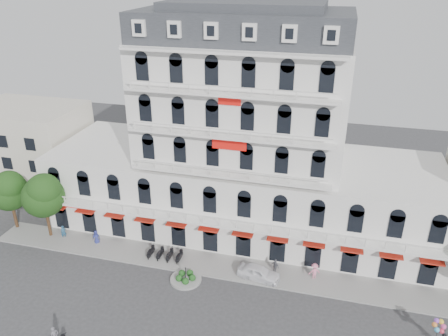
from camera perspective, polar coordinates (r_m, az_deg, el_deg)
ground at (r=40.90m, az=-3.71°, el=-20.28°), size 120.00×120.00×0.00m
sidewalk at (r=47.30m, az=-0.26°, el=-12.72°), size 53.00×4.00×0.16m
main_building at (r=49.92m, az=2.38°, el=2.56°), size 45.00×15.00×25.80m
flank_building_west at (r=65.75m, az=-23.74°, el=2.34°), size 14.00×10.00×12.00m
traffic_island at (r=45.68m, az=-5.01°, el=-14.14°), size 3.20×3.20×1.60m
parked_scooter_row at (r=48.89m, az=-7.68°, el=-11.67°), size 4.40×1.80×1.10m
tree_west_outer at (r=56.62m, az=-26.30°, el=-2.48°), size 4.50×4.48×7.76m
tree_west_inner at (r=53.12m, az=-22.56°, el=-3.12°), size 4.76×4.76×8.25m
parked_car at (r=45.54m, az=4.57°, el=-13.47°), size 4.60×2.39×1.49m
pedestrian_left at (r=52.36m, az=-16.33°, el=-8.68°), size 0.96×0.76×1.71m
pedestrian_mid at (r=46.42m, az=6.72°, el=-12.61°), size 1.02×0.86×1.64m
pedestrian_right at (r=46.17m, az=11.72°, el=-13.09°), size 1.38×1.14×1.86m
pedestrian_far at (r=54.50m, az=-20.23°, el=-7.87°), size 0.73×0.69×1.67m
balloon_vendor at (r=42.62m, az=26.49°, el=-18.93°), size 1.50×1.38×2.45m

